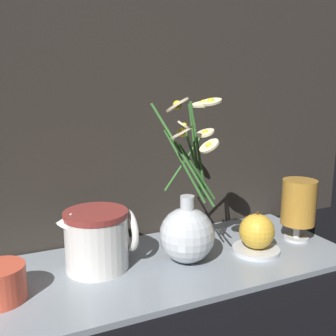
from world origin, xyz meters
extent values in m
plane|color=black|center=(0.00, 0.00, 0.00)|extent=(6.00, 6.00, 0.00)
cube|color=gray|center=(0.00, 0.00, 0.01)|extent=(0.84, 0.32, 0.01)
cube|color=#2D2823|center=(0.00, 0.18, 0.55)|extent=(1.34, 0.02, 1.10)
sphere|color=silver|center=(0.05, -0.01, 0.07)|extent=(0.12, 0.12, 0.12)
cylinder|color=silver|center=(0.05, -0.01, 0.14)|extent=(0.03, 0.03, 0.04)
cylinder|color=#3D7A33|center=(0.06, -0.05, 0.22)|extent=(0.09, 0.01, 0.12)
cylinder|color=beige|center=(0.06, -0.10, 0.27)|extent=(0.04, 0.04, 0.03)
sphere|color=yellow|center=(0.06, -0.10, 0.27)|extent=(0.01, 0.01, 0.01)
cylinder|color=#3D7A33|center=(0.07, 0.03, 0.23)|extent=(0.09, 0.04, 0.14)
cylinder|color=beige|center=(0.09, 0.07, 0.29)|extent=(0.04, 0.04, 0.02)
sphere|color=yellow|center=(0.09, 0.07, 0.29)|extent=(0.01, 0.01, 0.01)
cylinder|color=#3D7A33|center=(0.06, -0.04, 0.23)|extent=(0.06, 0.02, 0.14)
cylinder|color=beige|center=(0.06, -0.07, 0.29)|extent=(0.04, 0.04, 0.02)
sphere|color=yellow|center=(0.06, -0.07, 0.29)|extent=(0.01, 0.01, 0.01)
cylinder|color=#3D7A33|center=(0.06, -0.04, 0.25)|extent=(0.06, 0.03, 0.20)
cylinder|color=beige|center=(0.08, -0.06, 0.35)|extent=(0.05, 0.05, 0.02)
sphere|color=yellow|center=(0.08, -0.06, 0.35)|extent=(0.01, 0.01, 0.01)
cylinder|color=#3D7A33|center=(0.02, -0.06, 0.25)|extent=(0.10, 0.08, 0.19)
cylinder|color=beige|center=(-0.02, -0.11, 0.35)|extent=(0.06, 0.06, 0.03)
sphere|color=yellow|center=(-0.02, -0.11, 0.35)|extent=(0.02, 0.02, 0.02)
cylinder|color=#3D7A33|center=(0.03, -0.05, 0.23)|extent=(0.07, 0.05, 0.14)
cylinder|color=beige|center=(0.01, -0.08, 0.30)|extent=(0.06, 0.06, 0.03)
sphere|color=yellow|center=(0.01, -0.08, 0.30)|extent=(0.02, 0.02, 0.02)
cylinder|color=#3D7A33|center=(0.06, -0.03, 0.25)|extent=(0.04, 0.02, 0.19)
cylinder|color=beige|center=(0.07, -0.05, 0.35)|extent=(0.06, 0.06, 0.01)
sphere|color=yellow|center=(0.07, -0.05, 0.35)|extent=(0.02, 0.02, 0.02)
cylinder|color=#DB5138|center=(-0.31, -0.02, 0.04)|extent=(0.09, 0.09, 0.06)
cylinder|color=white|center=(-0.13, 0.03, 0.07)|extent=(0.13, 0.13, 0.12)
cylinder|color=maroon|center=(-0.13, 0.03, 0.13)|extent=(0.13, 0.13, 0.01)
torus|color=white|center=(-0.06, 0.03, 0.08)|extent=(0.01, 0.09, 0.09)
cone|color=white|center=(-0.18, 0.03, 0.12)|extent=(0.05, 0.04, 0.04)
cylinder|color=silver|center=(0.35, -0.02, 0.01)|extent=(0.06, 0.06, 0.01)
cylinder|color=silver|center=(0.35, -0.02, 0.04)|extent=(0.01, 0.01, 0.03)
cylinder|color=#B77F2D|center=(0.35, -0.02, 0.11)|extent=(0.08, 0.08, 0.11)
cylinder|color=silver|center=(0.22, -0.04, 0.02)|extent=(0.11, 0.11, 0.01)
sphere|color=gold|center=(0.22, -0.04, 0.06)|extent=(0.08, 0.08, 0.08)
cylinder|color=#4C3819|center=(0.22, -0.04, 0.11)|extent=(0.00, 0.00, 0.01)
camera|label=1|loc=(-0.29, -0.68, 0.37)|focal=40.00mm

